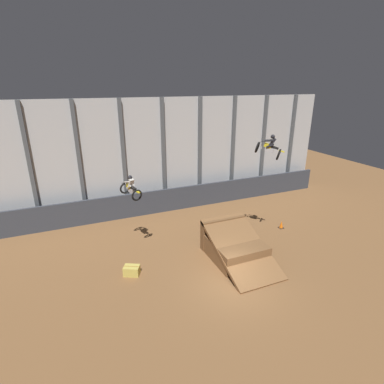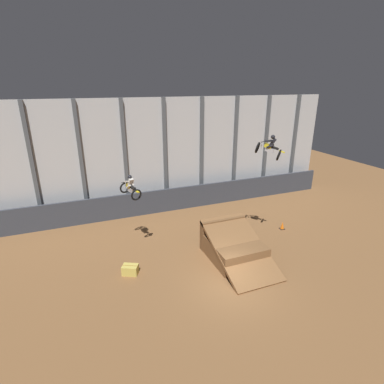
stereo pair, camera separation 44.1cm
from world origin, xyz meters
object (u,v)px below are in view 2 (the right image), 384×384
Objects in this scene: traffic_cone_near_ramp at (282,226)px; dirt_ramp at (233,246)px; rider_bike_right_air at (270,148)px; rider_bike_left_air at (130,188)px; hay_bale_trackside at (130,270)px.

dirt_ramp is at bearing -160.09° from traffic_cone_near_ramp.
rider_bike_right_air is (2.72, 0.75, 6.00)m from dirt_ramp.
rider_bike_right_air is 7.12m from traffic_cone_near_ramp.
rider_bike_left_air is at bearing 173.85° from traffic_cone_near_ramp.
traffic_cone_near_ramp is 0.54× the size of hay_bale_trackside.
hay_bale_trackside is at bearing 175.51° from dirt_ramp.
hay_bale_trackside is (-0.80, -2.66, -4.12)m from rider_bike_left_air.
rider_bike_left_air is at bearing 118.80° from rider_bike_right_air.
rider_bike_right_air reaches higher than rider_bike_left_air.
traffic_cone_near_ramp is (11.14, -1.20, -4.12)m from rider_bike_left_air.
rider_bike_left_air is 11.94m from traffic_cone_near_ramp.
hay_bale_trackside is at bearing -173.03° from traffic_cone_near_ramp.
rider_bike_left_air is at bearing 150.92° from dirt_ramp.
dirt_ramp is 3.12× the size of rider_bike_right_air.
dirt_ramp is at bearing 150.29° from rider_bike_right_air.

